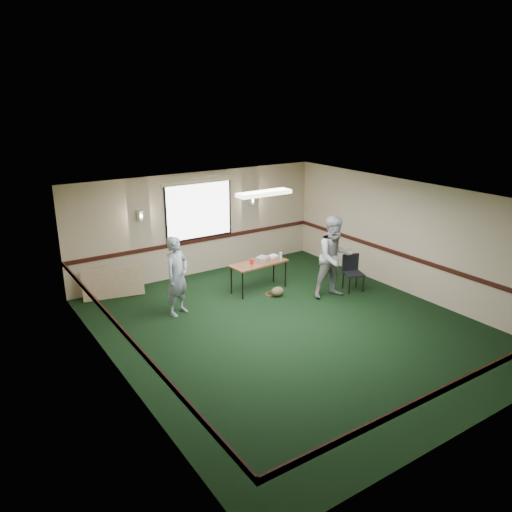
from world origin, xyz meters
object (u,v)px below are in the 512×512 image
conference_chair (352,269)px  person_right (335,257)px  person_left (177,276)px  folding_table (259,265)px  projector (263,259)px

conference_chair → person_right: person_right is taller
conference_chair → person_left: bearing=-176.0°
person_right → folding_table: bearing=145.3°
conference_chair → folding_table: bearing=166.3°
person_right → person_left: bearing=173.1°
person_left → person_right: bearing=-43.9°
folding_table → conference_chair: size_ratio=1.67×
person_left → person_right: 3.65m
folding_table → person_right: size_ratio=0.75×
conference_chair → projector: bearing=162.7°
projector → person_right: (1.09, -1.35, 0.21)m
projector → person_left: size_ratio=0.17×
person_left → person_right: size_ratio=0.90×
folding_table → person_left: size_ratio=0.84×
person_right → projector: bearing=140.1°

